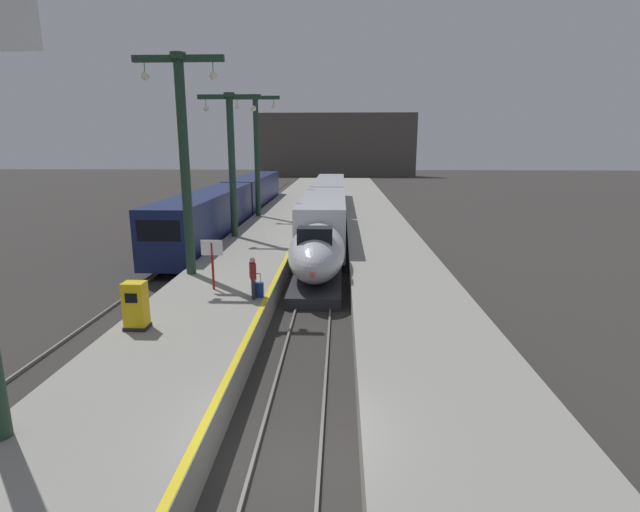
# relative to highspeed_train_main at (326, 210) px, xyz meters

# --- Properties ---
(ground_plane) EXTENTS (260.00, 260.00, 0.00)m
(ground_plane) POSITION_rel_highspeed_train_main_xyz_m (0.00, -29.06, -1.92)
(ground_plane) COLOR #33302D
(platform_left) EXTENTS (4.80, 110.00, 1.05)m
(platform_left) POSITION_rel_highspeed_train_main_xyz_m (-4.05, -4.31, -1.40)
(platform_left) COLOR gray
(platform_left) RESTS_ON ground
(platform_right) EXTENTS (4.80, 110.00, 1.05)m
(platform_right) POSITION_rel_highspeed_train_main_xyz_m (4.05, -4.31, -1.40)
(platform_right) COLOR gray
(platform_right) RESTS_ON ground
(platform_left_safety_stripe) EXTENTS (0.20, 107.80, 0.01)m
(platform_left_safety_stripe) POSITION_rel_highspeed_train_main_xyz_m (-1.77, -4.31, -0.87)
(platform_left_safety_stripe) COLOR yellow
(platform_left_safety_stripe) RESTS_ON platform_left
(rail_main_left) EXTENTS (0.08, 110.00, 0.12)m
(rail_main_left) POSITION_rel_highspeed_train_main_xyz_m (-0.75, -1.56, -1.86)
(rail_main_left) COLOR slate
(rail_main_left) RESTS_ON ground
(rail_main_right) EXTENTS (0.08, 110.00, 0.12)m
(rail_main_right) POSITION_rel_highspeed_train_main_xyz_m (0.75, -1.56, -1.86)
(rail_main_right) COLOR slate
(rail_main_right) RESTS_ON ground
(rail_secondary_left) EXTENTS (0.08, 110.00, 0.12)m
(rail_secondary_left) POSITION_rel_highspeed_train_main_xyz_m (-8.85, -1.56, -1.86)
(rail_secondary_left) COLOR slate
(rail_secondary_left) RESTS_ON ground
(rail_secondary_right) EXTENTS (0.08, 110.00, 0.12)m
(rail_secondary_right) POSITION_rel_highspeed_train_main_xyz_m (-7.35, -1.56, -1.86)
(rail_secondary_right) COLOR slate
(rail_secondary_right) RESTS_ON ground
(highspeed_train_main) EXTENTS (2.92, 38.82, 3.60)m
(highspeed_train_main) POSITION_rel_highspeed_train_main_xyz_m (0.00, 0.00, 0.00)
(highspeed_train_main) COLOR silver
(highspeed_train_main) RESTS_ON ground
(regional_train_adjacent) EXTENTS (2.85, 36.60, 3.80)m
(regional_train_adjacent) POSITION_rel_highspeed_train_main_xyz_m (-8.10, 3.42, 0.21)
(regional_train_adjacent) COLOR #141E4C
(regional_train_adjacent) RESTS_ON ground
(station_column_mid) EXTENTS (4.00, 0.68, 9.83)m
(station_column_mid) POSITION_rel_highspeed_train_main_xyz_m (-5.90, -16.61, 4.99)
(station_column_mid) COLOR #1E3828
(station_column_mid) RESTS_ON platform_left
(station_column_far) EXTENTS (4.00, 0.68, 9.14)m
(station_column_far) POSITION_rel_highspeed_train_main_xyz_m (-5.90, -7.15, 4.63)
(station_column_far) COLOR #1E3828
(station_column_far) RESTS_ON platform_left
(station_column_distant) EXTENTS (4.00, 0.68, 9.95)m
(station_column_distant) POSITION_rel_highspeed_train_main_xyz_m (-5.90, 2.24, 5.06)
(station_column_distant) COLOR #1E3828
(station_column_distant) RESTS_ON platform_left
(passenger_near_edge) EXTENTS (0.33, 0.55, 1.69)m
(passenger_near_edge) POSITION_rel_highspeed_train_main_xyz_m (-2.25, -20.33, 0.12)
(passenger_near_edge) COLOR #23232D
(passenger_near_edge) RESTS_ON platform_left
(rolling_suitcase) EXTENTS (0.40, 0.22, 0.98)m
(rolling_suitcase) POSITION_rel_highspeed_train_main_xyz_m (-2.10, -20.06, -0.57)
(rolling_suitcase) COLOR navy
(rolling_suitcase) RESTS_ON platform_left
(ticket_machine_yellow) EXTENTS (0.76, 0.62, 1.60)m
(ticket_machine_yellow) POSITION_rel_highspeed_train_main_xyz_m (-5.55, -23.60, -0.13)
(ticket_machine_yellow) COLOR yellow
(ticket_machine_yellow) RESTS_ON platform_left
(departure_info_board) EXTENTS (0.90, 0.10, 2.12)m
(departure_info_board) POSITION_rel_highspeed_train_main_xyz_m (-4.17, -19.09, 0.64)
(departure_info_board) COLOR maroon
(departure_info_board) RESTS_ON platform_left
(terminus_back_wall) EXTENTS (36.00, 2.00, 14.00)m
(terminus_back_wall) POSITION_rel_highspeed_train_main_xyz_m (0.00, 72.94, 5.08)
(terminus_back_wall) COLOR #4C4742
(terminus_back_wall) RESTS_ON ground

